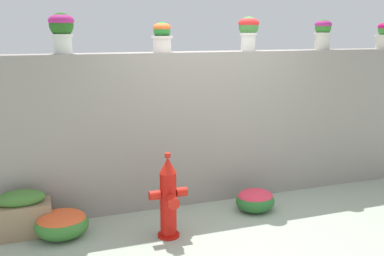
# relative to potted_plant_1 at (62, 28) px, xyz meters

# --- Properties ---
(ground_plane) EXTENTS (24.00, 24.00, 0.00)m
(ground_plane) POSITION_rel_potted_plant_1_xyz_m (1.71, -1.08, -2.24)
(ground_plane) COLOR #97A38F
(stone_wall) EXTENTS (6.51, 0.33, 1.96)m
(stone_wall) POSITION_rel_potted_plant_1_xyz_m (1.71, -0.01, -1.26)
(stone_wall) COLOR gray
(stone_wall) RESTS_ON ground
(potted_plant_1) EXTENTS (0.28, 0.28, 0.46)m
(potted_plant_1) POSITION_rel_potted_plant_1_xyz_m (0.00, 0.00, 0.00)
(potted_plant_1) COLOR silver
(potted_plant_1) RESTS_ON stone_wall
(potted_plant_2) EXTENTS (0.26, 0.26, 0.36)m
(potted_plant_2) POSITION_rel_potted_plant_1_xyz_m (1.16, -0.03, -0.08)
(potted_plant_2) COLOR beige
(potted_plant_2) RESTS_ON stone_wall
(potted_plant_3) EXTENTS (0.27, 0.27, 0.44)m
(potted_plant_3) POSITION_rel_potted_plant_1_xyz_m (2.34, 0.02, -0.01)
(potted_plant_3) COLOR beige
(potted_plant_3) RESTS_ON stone_wall
(potted_plant_4) EXTENTS (0.24, 0.24, 0.41)m
(potted_plant_4) POSITION_rel_potted_plant_1_xyz_m (3.48, 0.01, -0.04)
(potted_plant_4) COLOR beige
(potted_plant_4) RESTS_ON stone_wall
(fire_hydrant) EXTENTS (0.42, 0.34, 0.95)m
(fire_hydrant) POSITION_rel_potted_plant_1_xyz_m (0.95, -0.96, -1.80)
(fire_hydrant) COLOR red
(fire_hydrant) RESTS_ON ground
(flower_bush_left) EXTENTS (0.58, 0.52, 0.31)m
(flower_bush_left) POSITION_rel_potted_plant_1_xyz_m (-0.16, -0.57, -2.08)
(flower_bush_left) COLOR #38762F
(flower_bush_left) RESTS_ON ground
(flower_bush_right) EXTENTS (0.49, 0.44, 0.29)m
(flower_bush_right) POSITION_rel_potted_plant_1_xyz_m (2.17, -0.63, -2.09)
(flower_bush_right) COLOR #2B6A2D
(flower_bush_right) RESTS_ON ground
(planter_box) EXTENTS (0.62, 0.33, 0.52)m
(planter_box) POSITION_rel_potted_plant_1_xyz_m (-0.57, -0.39, -1.99)
(planter_box) COLOR #917556
(planter_box) RESTS_ON ground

